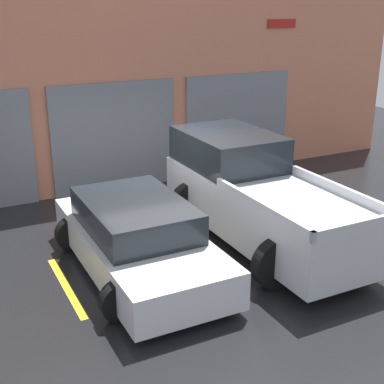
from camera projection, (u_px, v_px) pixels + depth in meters
ground_plane at (174, 229)px, 11.16m from camera, size 28.00×28.00×0.00m
shophouse_building at (115, 86)px, 13.06m from camera, size 16.87×0.68×5.17m
pickup_truck at (256, 195)px, 10.52m from camera, size 2.48×5.08×1.92m
sedan_white at (137, 238)px, 9.29m from camera, size 2.26×4.35×1.28m
parking_stripe_far_left at (66, 287)px, 8.91m from camera, size 0.12×2.20×0.01m
parking_stripe_left at (204, 255)px, 10.02m from camera, size 0.12×2.20×0.01m
parking_stripe_centre at (314, 230)px, 11.13m from camera, size 0.12×2.20×0.01m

